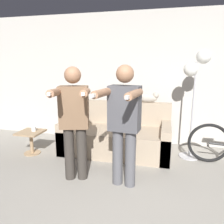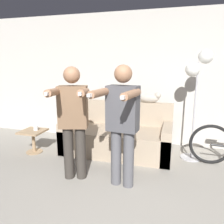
{
  "view_description": "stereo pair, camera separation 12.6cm",
  "coord_description": "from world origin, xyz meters",
  "views": [
    {
      "loc": [
        0.55,
        -1.52,
        1.62
      ],
      "look_at": [
        -0.23,
        1.67,
        0.88
      ],
      "focal_mm": 35.0,
      "sensor_mm": 36.0,
      "label": 1
    },
    {
      "loc": [
        0.67,
        -1.49,
        1.62
      ],
      "look_at": [
        -0.23,
        1.67,
        0.88
      ],
      "focal_mm": 35.0,
      "sensor_mm": 36.0,
      "label": 2
    }
  ],
  "objects": [
    {
      "name": "cat",
      "position": [
        0.25,
        2.58,
        0.99
      ],
      "size": [
        0.5,
        0.14,
        0.2
      ],
      "color": "#B7AD9E",
      "rests_on": "couch"
    },
    {
      "name": "cup",
      "position": [
        -1.72,
        1.8,
        0.46
      ],
      "size": [
        0.08,
        0.08,
        0.08
      ],
      "color": "white",
      "rests_on": "side_table"
    },
    {
      "name": "wall_back",
      "position": [
        0.0,
        2.92,
        1.3
      ],
      "size": [
        10.0,
        0.05,
        2.6
      ],
      "color": "beige",
      "rests_on": "ground_plane"
    },
    {
      "name": "person_left",
      "position": [
        -0.62,
        1.12,
        0.91
      ],
      "size": [
        0.58,
        0.75,
        1.58
      ],
      "rotation": [
        0.0,
        0.0,
        0.27
      ],
      "color": "#38332D",
      "rests_on": "ground_plane"
    },
    {
      "name": "side_table",
      "position": [
        -1.76,
        1.77,
        0.3
      ],
      "size": [
        0.42,
        0.42,
        0.42
      ],
      "color": "#A38460",
      "rests_on": "ground_plane"
    },
    {
      "name": "floor_lamp",
      "position": [
        1.02,
        2.3,
        1.44
      ],
      "size": [
        0.41,
        0.35,
        1.84
      ],
      "color": "#B2B2B7",
      "rests_on": "ground_plane"
    },
    {
      "name": "couch",
      "position": [
        -0.29,
        2.24,
        0.28
      ],
      "size": [
        1.95,
        0.91,
        0.89
      ],
      "color": "tan",
      "rests_on": "ground_plane"
    },
    {
      "name": "person_right",
      "position": [
        0.06,
        1.12,
        0.92
      ],
      "size": [
        0.52,
        0.71,
        1.6
      ],
      "rotation": [
        0.0,
        0.0,
        -0.11
      ],
      "color": "#56565B",
      "rests_on": "ground_plane"
    }
  ]
}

